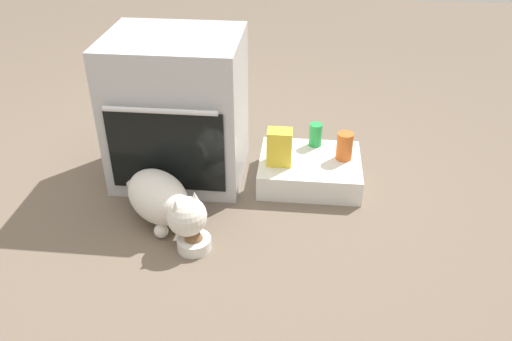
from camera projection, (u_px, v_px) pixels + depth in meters
The scene contains 8 objects.
ground at pixel (158, 214), 2.46m from camera, with size 8.00×8.00×0.00m, color #6B5B4C.
oven at pixel (178, 109), 2.58m from camera, with size 0.63×0.57×0.72m.
pantry_cabinet at pixel (310, 170), 2.67m from camera, with size 0.50×0.41×0.13m, color white.
food_bowl at pixel (194, 242), 2.24m from camera, with size 0.15×0.15×0.08m.
cat at pixel (163, 201), 2.33m from camera, with size 0.60×0.56×0.25m.
soda_can at pixel (316, 135), 2.72m from camera, with size 0.07×0.07×0.12m, color green.
sauce_jar at pixel (345, 146), 2.60m from camera, with size 0.08×0.08×0.14m, color #D16023.
snack_bag at pixel (279, 147), 2.55m from camera, with size 0.12×0.09×0.18m, color yellow.
Camera 1 is at (0.65, -1.91, 1.48)m, focal length 37.07 mm.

